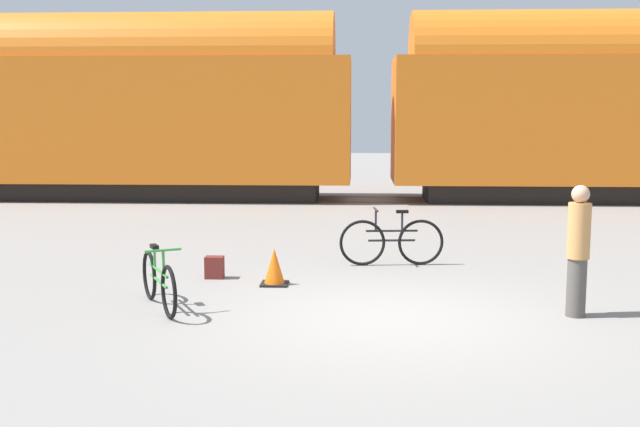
{
  "coord_description": "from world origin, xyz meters",
  "views": [
    {
      "loc": [
        -0.42,
        -9.1,
        2.51
      ],
      "look_at": [
        -0.95,
        1.51,
        1.1
      ],
      "focal_mm": 42.0,
      "sensor_mm": 36.0,
      "label": 1
    }
  ],
  "objects_px": {
    "bicycle_black": "(392,241)",
    "bicycle_green": "(159,282)",
    "person_in_tan": "(578,249)",
    "freight_train": "(372,101)",
    "backpack": "(214,267)",
    "traffic_cone": "(274,268)"
  },
  "relations": [
    {
      "from": "bicycle_black",
      "to": "person_in_tan",
      "type": "distance_m",
      "value": 3.8
    },
    {
      "from": "bicycle_black",
      "to": "traffic_cone",
      "type": "relative_size",
      "value": 3.18
    },
    {
      "from": "bicycle_black",
      "to": "backpack",
      "type": "height_order",
      "value": "bicycle_black"
    },
    {
      "from": "traffic_cone",
      "to": "backpack",
      "type": "bearing_deg",
      "value": 157.64
    },
    {
      "from": "freight_train",
      "to": "backpack",
      "type": "bearing_deg",
      "value": -103.55
    },
    {
      "from": "backpack",
      "to": "traffic_cone",
      "type": "xyz_separation_m",
      "value": [
        0.97,
        -0.4,
        0.08
      ]
    },
    {
      "from": "person_in_tan",
      "to": "traffic_cone",
      "type": "distance_m",
      "value": 4.29
    },
    {
      "from": "person_in_tan",
      "to": "bicycle_green",
      "type": "bearing_deg",
      "value": 74.77
    },
    {
      "from": "freight_train",
      "to": "bicycle_green",
      "type": "xyz_separation_m",
      "value": [
        -2.99,
        -12.68,
        -2.53
      ]
    },
    {
      "from": "bicycle_green",
      "to": "bicycle_black",
      "type": "bearing_deg",
      "value": 43.46
    },
    {
      "from": "freight_train",
      "to": "bicycle_green",
      "type": "distance_m",
      "value": 13.27
    },
    {
      "from": "freight_train",
      "to": "traffic_cone",
      "type": "bearing_deg",
      "value": -98.3
    },
    {
      "from": "bicycle_green",
      "to": "person_in_tan",
      "type": "xyz_separation_m",
      "value": [
        5.31,
        -0.11,
        0.49
      ]
    },
    {
      "from": "backpack",
      "to": "traffic_cone",
      "type": "height_order",
      "value": "traffic_cone"
    },
    {
      "from": "bicycle_green",
      "to": "backpack",
      "type": "bearing_deg",
      "value": 78.47
    },
    {
      "from": "bicycle_black",
      "to": "bicycle_green",
      "type": "bearing_deg",
      "value": -136.54
    },
    {
      "from": "freight_train",
      "to": "traffic_cone",
      "type": "distance_m",
      "value": 11.66
    },
    {
      "from": "bicycle_black",
      "to": "freight_train",
      "type": "bearing_deg",
      "value": 90.94
    },
    {
      "from": "bicycle_black",
      "to": "backpack",
      "type": "bearing_deg",
      "value": -157.6
    },
    {
      "from": "bicycle_black",
      "to": "bicycle_green",
      "type": "relative_size",
      "value": 1.12
    },
    {
      "from": "freight_train",
      "to": "backpack",
      "type": "relative_size",
      "value": 75.26
    },
    {
      "from": "traffic_cone",
      "to": "person_in_tan",
      "type": "bearing_deg",
      "value": -21.33
    }
  ]
}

